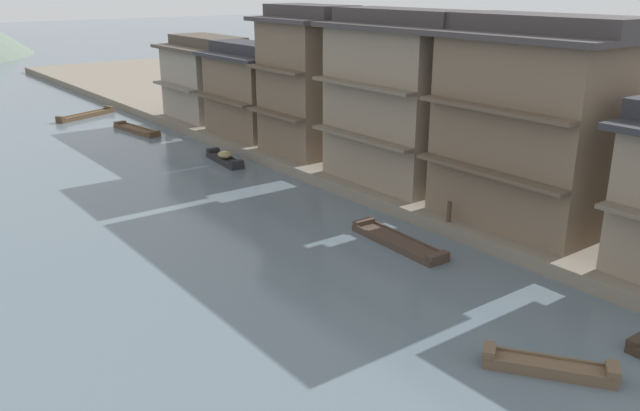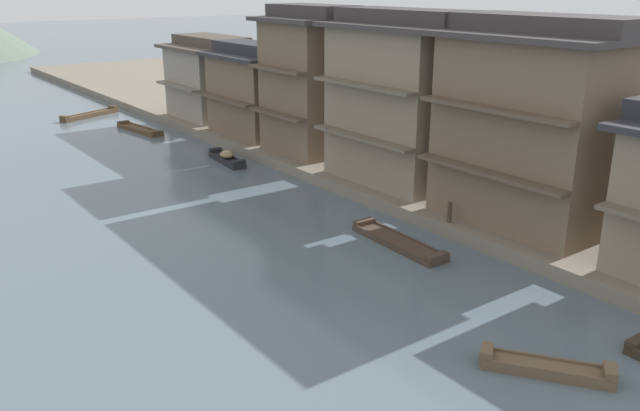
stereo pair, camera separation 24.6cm
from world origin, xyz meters
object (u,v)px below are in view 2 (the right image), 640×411
(boat_moored_nearest, at_px, (398,242))
(house_waterfront_tall, at_px, (401,99))
(house_waterfront_narrow, at_px, (313,81))
(boat_moored_third, at_px, (90,115))
(boat_midriver_drifting, at_px, (546,368))
(mooring_post_dock_mid, at_px, (450,212))
(house_waterfront_end, at_px, (212,78))
(boat_moored_far, at_px, (227,158))
(boat_moored_second, at_px, (140,130))
(house_waterfront_far, at_px, (256,90))
(house_waterfront_second, at_px, (538,123))

(boat_moored_nearest, bearing_deg, house_waterfront_tall, 47.16)
(house_waterfront_narrow, bearing_deg, boat_moored_nearest, -111.68)
(boat_moored_third, bearing_deg, boat_moored_nearest, -87.97)
(boat_midriver_drifting, xyz_separation_m, mooring_post_dock_mid, (5.83, 9.18, 0.88))
(house_waterfront_end, bearing_deg, boat_moored_far, -114.27)
(boat_moored_far, bearing_deg, house_waterfront_end, 65.73)
(house_waterfront_tall, bearing_deg, boat_moored_second, 104.13)
(boat_moored_far, bearing_deg, house_waterfront_tall, -65.64)
(boat_moored_second, xyz_separation_m, house_waterfront_far, (5.33, -8.04, 3.46))
(house_waterfront_second, bearing_deg, house_waterfront_far, 91.64)
(boat_midriver_drifting, xyz_separation_m, house_waterfront_end, (8.93, 36.84, 3.42))
(house_waterfront_end, bearing_deg, boat_midriver_drifting, -103.62)
(boat_moored_far, bearing_deg, house_waterfront_far, 39.95)
(boat_midriver_drifting, bearing_deg, mooring_post_dock_mid, 57.57)
(boat_moored_second, relative_size, house_waterfront_second, 0.61)
(boat_moored_third, height_order, boat_moored_far, boat_moored_far)
(house_waterfront_far, xyz_separation_m, house_waterfront_end, (0.51, 7.26, -0.00))
(boat_moored_nearest, relative_size, boat_moored_third, 0.95)
(boat_midriver_drifting, relative_size, house_waterfront_second, 0.39)
(house_waterfront_end, xyz_separation_m, mooring_post_dock_mid, (-3.10, -27.66, -2.54))
(mooring_post_dock_mid, bearing_deg, boat_moored_far, 96.36)
(boat_moored_nearest, bearing_deg, boat_midriver_drifting, -108.55)
(boat_moored_far, relative_size, house_waterfront_end, 0.56)
(boat_moored_second, distance_m, house_waterfront_narrow, 16.19)
(boat_moored_third, height_order, boat_midriver_drifting, boat_midriver_drifting)
(boat_moored_third, xyz_separation_m, house_waterfront_tall, (6.72, -29.98, 4.73))
(boat_moored_nearest, xyz_separation_m, house_waterfront_narrow, (5.40, 13.58, 4.77))
(house_waterfront_tall, height_order, house_waterfront_end, house_waterfront_tall)
(boat_moored_nearest, bearing_deg, boat_moored_third, 92.03)
(boat_moored_nearest, distance_m, house_waterfront_tall, 9.32)
(boat_moored_nearest, distance_m, house_waterfront_second, 7.82)
(house_waterfront_narrow, relative_size, house_waterfront_far, 1.17)
(boat_moored_far, distance_m, mooring_post_dock_mid, 16.79)
(boat_moored_far, relative_size, house_waterfront_second, 0.46)
(boat_moored_third, height_order, house_waterfront_far, house_waterfront_far)
(mooring_post_dock_mid, bearing_deg, boat_moored_second, 95.50)
(boat_midriver_drifting, relative_size, house_waterfront_end, 0.48)
(boat_moored_nearest, xyz_separation_m, boat_moored_far, (0.76, 16.26, 0.12))
(boat_moored_nearest, relative_size, boat_moored_second, 0.96)
(boat_moored_far, distance_m, house_waterfront_end, 12.51)
(boat_moored_far, bearing_deg, boat_moored_nearest, -92.66)
(house_waterfront_tall, bearing_deg, house_waterfront_far, 91.02)
(boat_midriver_drifting, height_order, house_waterfront_tall, house_waterfront_tall)
(house_waterfront_tall, distance_m, house_waterfront_end, 21.41)
(house_waterfront_tall, bearing_deg, house_waterfront_second, -87.26)
(boat_moored_nearest, bearing_deg, boat_moored_second, 90.25)
(boat_midriver_drifting, relative_size, house_waterfront_tall, 0.39)
(house_waterfront_second, bearing_deg, boat_moored_second, 101.18)
(boat_moored_far, xyz_separation_m, house_waterfront_second, (5.08, -18.39, 4.63))
(house_waterfront_far, height_order, mooring_post_dock_mid, house_waterfront_far)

